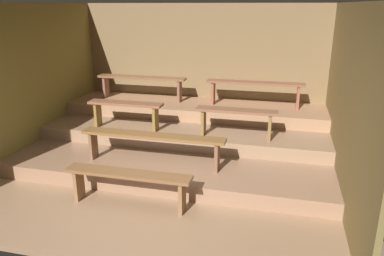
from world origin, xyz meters
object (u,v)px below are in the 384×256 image
object	(u,v)px
bench_floor_center	(128,179)
bench_middle_left	(126,108)
bench_upper_left	(142,81)
bench_middle_right	(236,116)
bench_upper_right	(255,87)
bench_lower_center	(152,140)

from	to	relation	value
bench_floor_center	bench_middle_left	size ratio (longest dim) A/B	1.27
bench_upper_left	bench_middle_right	bearing A→B (deg)	-30.52
bench_middle_left	bench_upper_left	size ratio (longest dim) A/B	0.72
bench_middle_left	bench_middle_right	distance (m)	1.95
bench_middle_left	bench_upper_right	size ratio (longest dim) A/B	0.72
bench_upper_left	bench_lower_center	bearing A→B (deg)	-65.25
bench_floor_center	bench_upper_right	xyz separation A→B (m)	(1.35, 3.05, 0.68)
bench_floor_center	bench_lower_center	distance (m)	0.92
bench_middle_right	bench_upper_left	world-z (taller)	bench_upper_left
bench_lower_center	bench_upper_left	world-z (taller)	bench_upper_left
bench_middle_left	bench_upper_right	world-z (taller)	bench_upper_right
bench_middle_left	bench_upper_left	xyz separation A→B (m)	(-0.18, 1.26, 0.24)
bench_floor_center	bench_upper_left	xyz separation A→B (m)	(-0.97, 3.05, 0.68)
bench_upper_left	bench_upper_right	distance (m)	2.32
bench_floor_center	bench_upper_left	size ratio (longest dim) A/B	0.91
bench_upper_right	bench_lower_center	bearing A→B (deg)	-121.52
bench_floor_center	bench_middle_right	bearing A→B (deg)	56.93
bench_upper_right	bench_middle_right	bearing A→B (deg)	-98.25
bench_upper_left	bench_upper_right	bearing A→B (deg)	0.00
bench_floor_center	bench_lower_center	bearing A→B (deg)	88.46
bench_lower_center	bench_middle_left	xyz separation A→B (m)	(-0.81, 0.90, 0.20)
bench_upper_left	bench_upper_right	world-z (taller)	same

